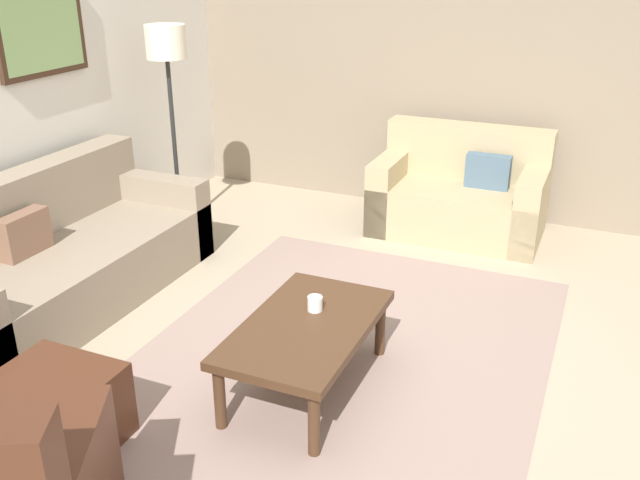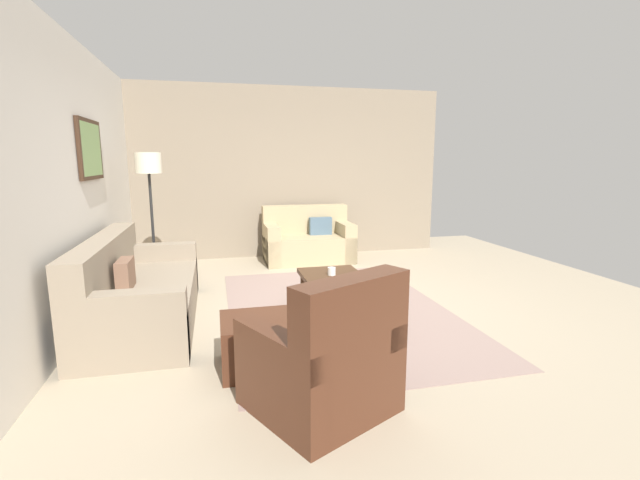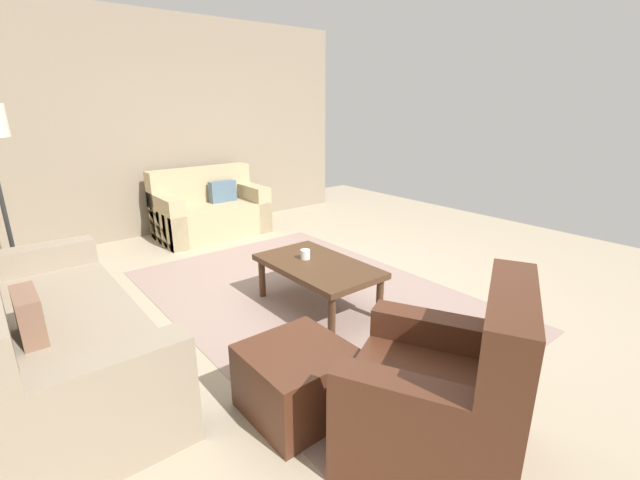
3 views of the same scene
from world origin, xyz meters
name	(u,v)px [view 3 (image 3 of 3)]	position (x,y,z in m)	size (l,w,h in m)	color
ground_plane	(312,298)	(0.00, 0.00, 0.00)	(8.00, 8.00, 0.00)	tan
stone_feature_panel	(173,127)	(3.00, 0.00, 1.40)	(0.12, 5.20, 2.80)	gray
area_rug	(312,298)	(0.00, 0.00, 0.00)	(3.47, 2.34, 0.01)	gray
couch_main	(39,341)	(0.11, 2.08, 0.30)	(2.21, 0.94, 0.88)	gray
couch_loveseat	(209,212)	(2.48, -0.18, 0.30)	(0.80, 1.39, 0.88)	tan
armchair_leather	(447,403)	(-1.86, 0.61, 0.31)	(1.08, 1.08, 0.95)	#4C2819
ottoman	(297,380)	(-1.12, 0.98, 0.20)	(0.56, 0.56, 0.40)	#4C2819
coffee_table	(318,269)	(-0.17, 0.07, 0.36)	(1.10, 0.64, 0.41)	#472D1C
cup	(305,254)	(-0.02, 0.08, 0.45)	(0.08, 0.08, 0.08)	white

